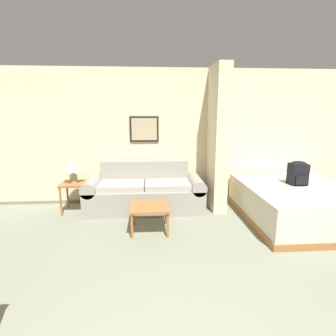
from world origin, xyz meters
name	(u,v)px	position (x,y,z in m)	size (l,w,h in m)	color
wall_back	(157,137)	(0.00, 4.28, 1.29)	(7.79, 0.16, 2.60)	beige
wall_partition_pillar	(217,139)	(1.10, 3.84, 1.30)	(0.24, 0.76, 2.60)	beige
couch	(145,192)	(-0.25, 3.79, 0.32)	(2.16, 0.84, 0.87)	gray
coffee_table	(150,209)	(-0.16, 2.85, 0.35)	(0.60, 0.54, 0.41)	#996033
side_table	(74,187)	(-1.52, 3.75, 0.45)	(0.45, 0.45, 0.54)	#996033
table_lamp	(73,166)	(-1.52, 3.75, 0.85)	(0.36, 0.36, 0.43)	tan
bed	(297,202)	(2.32, 3.15, 0.29)	(1.77, 2.07, 0.58)	#996033
backpack	(298,172)	(2.35, 3.24, 0.79)	(0.27, 0.26, 0.41)	black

